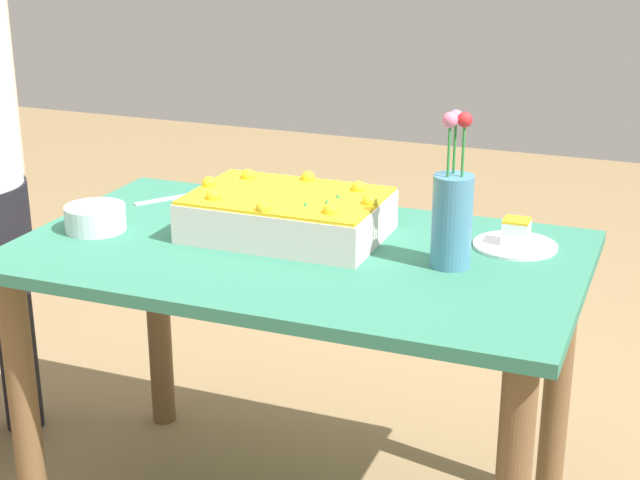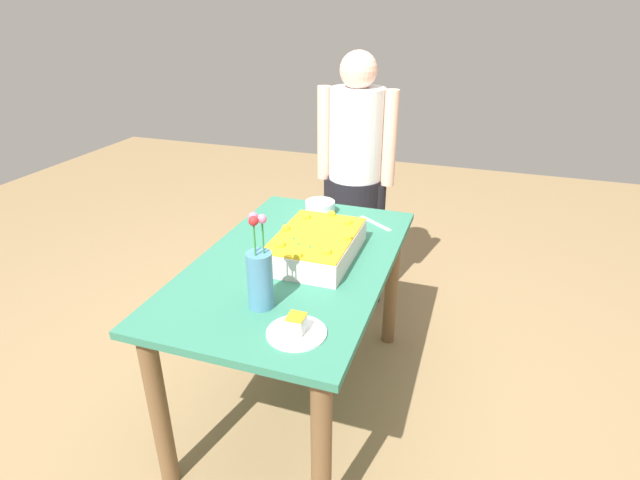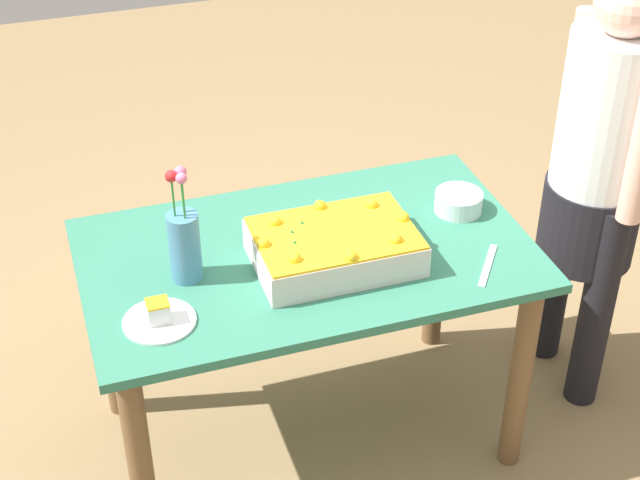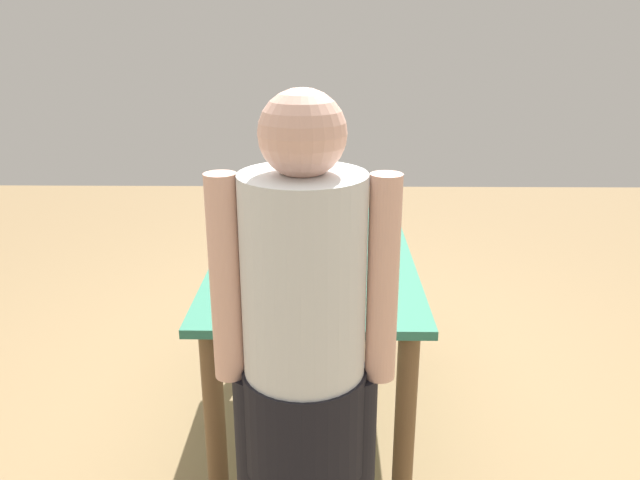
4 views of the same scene
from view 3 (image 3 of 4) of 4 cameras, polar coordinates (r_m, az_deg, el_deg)
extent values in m
plane|color=#91754E|center=(3.36, -0.68, -11.10)|extent=(8.00, 8.00, 0.00)
cube|color=#32765D|center=(2.88, -0.77, -0.88)|extent=(1.32, 0.78, 0.03)
cylinder|color=brown|center=(3.52, 6.81, -1.28)|extent=(0.07, 0.07, 0.72)
cylinder|color=brown|center=(3.28, -12.24, -5.01)|extent=(0.07, 0.07, 0.72)
cylinder|color=brown|center=(3.09, 11.57, -7.78)|extent=(0.07, 0.07, 0.72)
cylinder|color=brown|center=(2.81, -10.40, -12.84)|extent=(0.07, 0.07, 0.72)
cube|color=silver|center=(2.80, 0.85, -0.46)|extent=(0.46, 0.31, 0.10)
cube|color=yellow|center=(2.77, 0.86, 0.42)|extent=(0.45, 0.31, 0.01)
sphere|color=yellow|center=(2.72, -3.31, -0.21)|extent=(0.04, 0.04, 0.04)
sphere|color=yellow|center=(2.66, -1.49, -1.09)|extent=(0.04, 0.04, 0.04)
sphere|color=yellow|center=(2.66, 1.81, -0.98)|extent=(0.04, 0.04, 0.04)
sphere|color=yellow|center=(2.74, 4.44, 0.04)|extent=(0.04, 0.04, 0.04)
sphere|color=yellow|center=(2.83, 4.87, 1.30)|extent=(0.04, 0.04, 0.04)
sphere|color=yellow|center=(2.89, 3.03, 2.09)|extent=(0.04, 0.04, 0.04)
sphere|color=yellow|center=(2.88, -0.01, 2.00)|extent=(0.04, 0.04, 0.04)
sphere|color=yellow|center=(2.81, -2.63, 1.07)|extent=(0.04, 0.04, 0.04)
cone|color=#2D8438|center=(2.77, -1.65, 0.48)|extent=(0.02, 0.02, 0.02)
cone|color=#2D8438|center=(2.72, -1.49, -0.14)|extent=(0.02, 0.02, 0.02)
cone|color=#2D8438|center=(2.80, -1.06, 1.00)|extent=(0.02, 0.02, 0.02)
cylinder|color=white|center=(2.64, -9.33, -4.69)|extent=(0.20, 0.20, 0.01)
cube|color=white|center=(2.62, -9.39, -4.15)|extent=(0.06, 0.06, 0.06)
cube|color=yellow|center=(2.60, -9.45, -3.63)|extent=(0.06, 0.06, 0.01)
cube|color=silver|center=(2.85, 9.73, -1.46)|extent=(0.14, 0.18, 0.00)
cylinder|color=teal|center=(2.73, -7.88, -0.39)|extent=(0.09, 0.09, 0.21)
cylinder|color=#2D8438|center=(2.64, -8.55, 2.53)|extent=(0.01, 0.01, 0.12)
sphere|color=red|center=(2.61, -8.66, 3.69)|extent=(0.03, 0.03, 0.03)
cylinder|color=#2D8438|center=(2.63, -7.96, 2.41)|extent=(0.01, 0.01, 0.12)
sphere|color=pink|center=(2.60, -8.07, 3.57)|extent=(0.03, 0.03, 0.03)
cylinder|color=#2D8438|center=(2.66, -8.01, 2.77)|extent=(0.01, 0.01, 0.12)
sphere|color=#DA6A8B|center=(2.62, -8.12, 3.93)|extent=(0.03, 0.03, 0.03)
cylinder|color=silver|center=(3.07, 8.06, 2.21)|extent=(0.15, 0.15, 0.06)
cylinder|color=black|center=(3.53, 13.63, -1.39)|extent=(0.11, 0.11, 0.78)
cylinder|color=black|center=(3.36, 15.81, -3.85)|extent=(0.11, 0.11, 0.78)
cylinder|color=black|center=(3.29, 15.37, 1.17)|extent=(0.31, 0.32, 0.28)
cylinder|color=silver|center=(3.10, 16.43, 7.03)|extent=(0.30, 0.30, 0.52)
sphere|color=beige|center=(2.97, 17.55, 13.01)|extent=(0.20, 0.20, 0.20)
cylinder|color=beige|center=(3.24, 14.68, 8.54)|extent=(0.08, 0.08, 0.52)
camera|label=1|loc=(4.32, -21.06, 20.87)|focal=55.00mm
camera|label=2|loc=(1.97, -46.80, 2.80)|focal=28.00mm
camera|label=4|loc=(3.88, 35.50, 16.96)|focal=35.00mm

